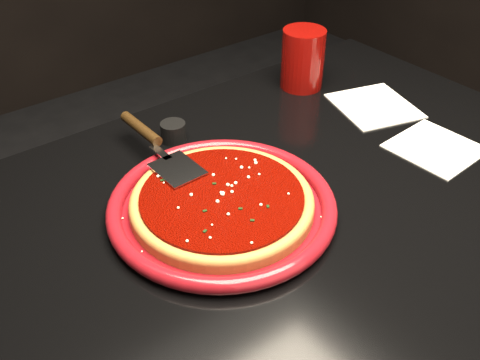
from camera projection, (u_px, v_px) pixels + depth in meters
name	position (u px, v px, depth m)	size (l,w,h in m)	color
table	(274.00, 332.00, 1.14)	(1.20, 0.80, 0.75)	black
plate	(222.00, 205.00, 0.87)	(0.37, 0.37, 0.03)	maroon
pizza_crust	(222.00, 203.00, 0.86)	(0.30, 0.30, 0.01)	#955D2C
pizza_crust_rim	(222.00, 200.00, 0.86)	(0.30, 0.30, 0.02)	#955D2C
pizza_sauce	(222.00, 197.00, 0.86)	(0.26, 0.26, 0.01)	#630500
parmesan_dusting	(222.00, 194.00, 0.85)	(0.26, 0.26, 0.01)	#FAEDC5
basil_flecks	(222.00, 194.00, 0.85)	(0.23, 0.23, 0.00)	black
pizza_server	(158.00, 145.00, 0.95)	(0.08, 0.29, 0.02)	#B0B2B6
cup	(303.00, 59.00, 1.19)	(0.10, 0.10, 0.13)	maroon
napkin_a	(435.00, 148.00, 1.02)	(0.15, 0.15, 0.00)	silver
napkin_b	(374.00, 106.00, 1.15)	(0.16, 0.17, 0.00)	silver
ramekin	(173.00, 132.00, 1.04)	(0.05, 0.05, 0.04)	black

